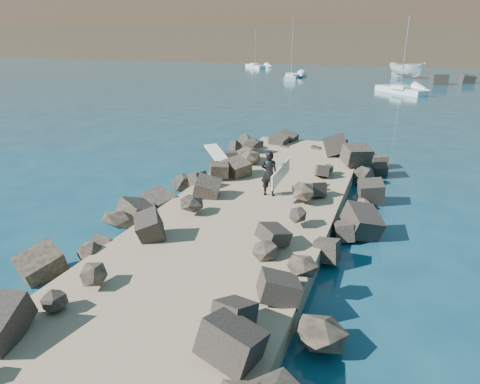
{
  "coord_description": "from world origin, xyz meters",
  "views": [
    {
      "loc": [
        4.68,
        -13.46,
        6.37
      ],
      "look_at": [
        0.0,
        -1.0,
        1.5
      ],
      "focal_mm": 32.0,
      "sensor_mm": 36.0,
      "label": 1
    }
  ],
  "objects": [
    {
      "name": "jetty",
      "position": [
        0.0,
        -2.0,
        0.3
      ],
      "size": [
        6.0,
        26.0,
        0.6
      ],
      "primitive_type": "cube",
      "color": "#8C7759",
      "rests_on": "ground"
    },
    {
      "name": "surfer_with_board",
      "position": [
        0.36,
        1.36,
        1.48
      ],
      "size": [
        0.85,
        2.17,
        1.75
      ],
      "color": "black",
      "rests_on": "jetty"
    },
    {
      "name": "headland",
      "position": [
        10.0,
        160.0,
        16.0
      ],
      "size": [
        360.0,
        140.0,
        32.0
      ],
      "primitive_type": "cube",
      "color": "#2D4919",
      "rests_on": "ground"
    },
    {
      "name": "riprap_left",
      "position": [
        -2.9,
        -1.5,
        0.5
      ],
      "size": [
        2.6,
        22.0,
        1.0
      ],
      "primitive_type": "cube",
      "color": "black",
      "rests_on": "ground"
    },
    {
      "name": "riprap_right",
      "position": [
        2.9,
        -1.5,
        0.5
      ],
      "size": [
        2.6,
        22.0,
        1.0
      ],
      "primitive_type": "cube",
      "color": "black",
      "rests_on": "ground"
    },
    {
      "name": "ground",
      "position": [
        0.0,
        0.0,
        0.0
      ],
      "size": [
        800.0,
        800.0,
        0.0
      ],
      "primitive_type": "plane",
      "color": "#0F384C",
      "rests_on": "ground"
    },
    {
      "name": "sailboat_c",
      "position": [
        4.33,
        41.25,
        0.35
      ],
      "size": [
        6.06,
        6.34,
        8.66
      ],
      "color": "silver",
      "rests_on": "ground"
    },
    {
      "name": "boat_imported",
      "position": [
        4.74,
        62.21,
        1.27
      ],
      "size": [
        6.69,
        5.98,
        2.53
      ],
      "primitive_type": "imported",
      "rotation": [
        0.0,
        0.0,
        0.91
      ],
      "color": "silver",
      "rests_on": "ground"
    },
    {
      "name": "sailboat_a",
      "position": [
        -12.04,
        53.77,
        0.35
      ],
      "size": [
        3.14,
        7.91,
        9.25
      ],
      "color": "silver",
      "rests_on": "ground"
    },
    {
      "name": "sailboat_e",
      "position": [
        -25.32,
        75.56,
        0.35
      ],
      "size": [
        5.75,
        5.72,
        8.07
      ],
      "color": "silver",
      "rests_on": "ground"
    },
    {
      "name": "surfboard_resting",
      "position": [
        -2.92,
        4.02,
        1.04
      ],
      "size": [
        2.15,
        2.24,
        0.08
      ],
      "primitive_type": "cube",
      "rotation": [
        0.0,
        0.0,
        0.75
      ],
      "color": "white",
      "rests_on": "riprap_left"
    }
  ]
}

